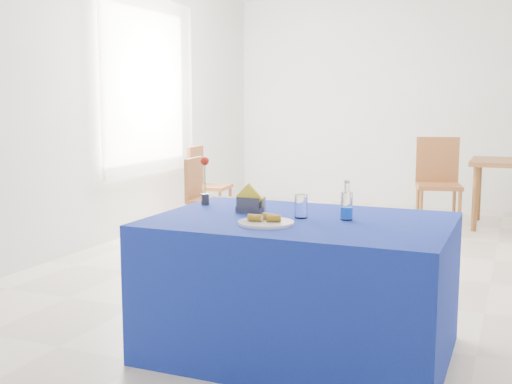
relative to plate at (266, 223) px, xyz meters
The scene contains 16 objects.
floor 2.23m from the plate, 91.85° to the left, with size 7.00×7.00×0.00m, color beige.
room_shell 2.31m from the plate, 91.85° to the left, with size 7.00×7.00×7.00m.
window_pane 3.92m from the plate, 131.31° to the left, with size 0.04×1.50×1.60m, color white.
curtain 3.88m from the plate, 130.52° to the left, with size 0.04×1.75×1.85m, color white.
plate is the anchor object (origin of this frame).
drinking_glass 0.27m from the plate, 65.25° to the left, with size 0.07×0.07×0.13m, color white.
salt_shaker 0.40m from the plate, 113.82° to the left, with size 0.03×0.03×0.09m, color slate.
pepper_shaker 0.35m from the plate, 115.38° to the left, with size 0.03×0.03×0.09m, color slate.
blue_table 0.46m from the plate, 62.21° to the left, with size 1.60×1.10×0.76m.
water_bottle 0.46m from the plate, 38.54° to the left, with size 0.07×0.07×0.21m.
napkin_holder 0.36m from the plate, 126.96° to the left, with size 0.16×0.07×0.17m.
rose_vase 0.74m from the plate, 142.72° to the left, with size 0.05×0.05×0.30m.
chair_bg_left 4.03m from the plate, 84.34° to the left, with size 0.55×0.55×1.01m.
chair_win_a 3.13m from the plate, 123.49° to the left, with size 0.40×0.40×0.84m.
chair_win_b 3.92m from the plate, 121.95° to the left, with size 0.44×0.44×0.89m.
banana_pieces 0.03m from the plate, 98.92° to the left, with size 0.18×0.11×0.04m.
Camera 1 is at (1.28, -5.14, 1.40)m, focal length 45.00 mm.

